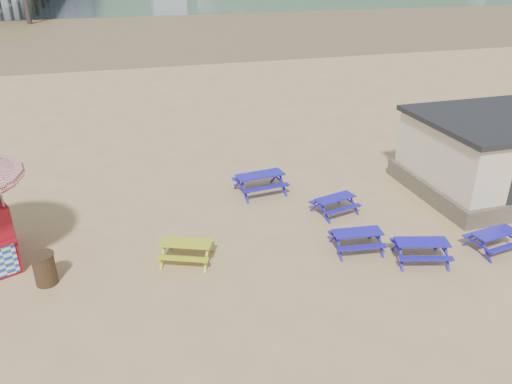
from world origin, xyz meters
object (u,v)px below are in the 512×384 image
object	(u,v)px
picnic_table_yellow	(187,251)
litter_bin	(45,269)
picnic_table_blue_a	(260,183)
amenity_block	(506,153)

from	to	relation	value
picnic_table_yellow	litter_bin	size ratio (longest dim) A/B	1.98
litter_bin	picnic_table_blue_a	bearing A→B (deg)	28.01
picnic_table_yellow	litter_bin	world-z (taller)	litter_bin
litter_bin	amenity_block	world-z (taller)	amenity_block
picnic_table_yellow	litter_bin	xyz separation A→B (m)	(-4.21, -0.04, 0.17)
picnic_table_yellow	amenity_block	bearing A→B (deg)	30.15
picnic_table_blue_a	picnic_table_yellow	bearing A→B (deg)	-137.95
picnic_table_blue_a	litter_bin	bearing A→B (deg)	-158.28
amenity_block	picnic_table_blue_a	bearing A→B (deg)	165.90
picnic_table_yellow	amenity_block	world-z (taller)	amenity_block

